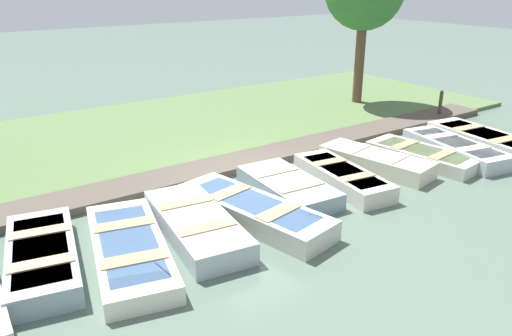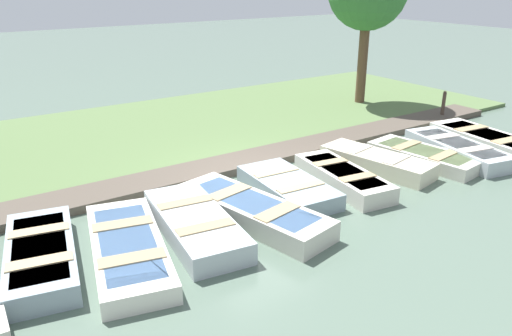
{
  "view_description": "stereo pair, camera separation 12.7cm",
  "coord_description": "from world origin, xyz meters",
  "px_view_note": "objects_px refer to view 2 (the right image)",
  "views": [
    {
      "loc": [
        8.99,
        -6.23,
        4.67
      ],
      "look_at": [
        0.48,
        -0.37,
        0.65
      ],
      "focal_mm": 35.0,
      "sensor_mm": 36.0,
      "label": 1
    },
    {
      "loc": [
        9.06,
        -6.12,
        4.67
      ],
      "look_at": [
        0.48,
        -0.37,
        0.65
      ],
      "focal_mm": 35.0,
      "sensor_mm": 36.0,
      "label": 2
    }
  ],
  "objects_px": {
    "rowboat_2": "(41,255)",
    "rowboat_3": "(128,248)",
    "rowboat_5": "(252,211)",
    "rowboat_10": "(458,149)",
    "mooring_post_far": "(443,105)",
    "rowboat_11": "(488,140)",
    "rowboat_6": "(288,187)",
    "rowboat_9": "(424,156)",
    "rowboat_8": "(377,162)",
    "rowboat_7": "(343,177)",
    "rowboat_4": "(195,224)"
  },
  "relations": [
    {
      "from": "mooring_post_far",
      "to": "rowboat_5",
      "type": "bearing_deg",
      "value": -74.47
    },
    {
      "from": "rowboat_3",
      "to": "rowboat_7",
      "type": "xyz_separation_m",
      "value": [
        -0.27,
        5.36,
        0.04
      ]
    },
    {
      "from": "rowboat_8",
      "to": "rowboat_9",
      "type": "bearing_deg",
      "value": 65.43
    },
    {
      "from": "rowboat_3",
      "to": "rowboat_11",
      "type": "height_order",
      "value": "rowboat_11"
    },
    {
      "from": "rowboat_10",
      "to": "rowboat_2",
      "type": "bearing_deg",
      "value": -81.92
    },
    {
      "from": "rowboat_2",
      "to": "rowboat_8",
      "type": "height_order",
      "value": "rowboat_8"
    },
    {
      "from": "rowboat_6",
      "to": "mooring_post_far",
      "type": "xyz_separation_m",
      "value": [
        -2.05,
        8.2,
        0.31
      ]
    },
    {
      "from": "rowboat_2",
      "to": "rowboat_4",
      "type": "relative_size",
      "value": 0.98
    },
    {
      "from": "rowboat_3",
      "to": "rowboat_7",
      "type": "distance_m",
      "value": 5.36
    },
    {
      "from": "rowboat_6",
      "to": "rowboat_9",
      "type": "height_order",
      "value": "rowboat_6"
    },
    {
      "from": "rowboat_7",
      "to": "rowboat_10",
      "type": "xyz_separation_m",
      "value": [
        0.26,
        4.01,
        -0.0
      ]
    },
    {
      "from": "rowboat_5",
      "to": "rowboat_8",
      "type": "height_order",
      "value": "rowboat_8"
    },
    {
      "from": "rowboat_4",
      "to": "rowboat_6",
      "type": "height_order",
      "value": "rowboat_4"
    },
    {
      "from": "rowboat_4",
      "to": "rowboat_9",
      "type": "relative_size",
      "value": 1.06
    },
    {
      "from": "rowboat_3",
      "to": "mooring_post_far",
      "type": "relative_size",
      "value": 3.55
    },
    {
      "from": "rowboat_2",
      "to": "rowboat_3",
      "type": "distance_m",
      "value": 1.44
    },
    {
      "from": "rowboat_5",
      "to": "rowboat_10",
      "type": "bearing_deg",
      "value": 78.47
    },
    {
      "from": "rowboat_9",
      "to": "rowboat_5",
      "type": "bearing_deg",
      "value": -95.06
    },
    {
      "from": "rowboat_9",
      "to": "mooring_post_far",
      "type": "height_order",
      "value": "mooring_post_far"
    },
    {
      "from": "rowboat_2",
      "to": "rowboat_10",
      "type": "distance_m",
      "value": 10.71
    },
    {
      "from": "rowboat_2",
      "to": "rowboat_3",
      "type": "relative_size",
      "value": 0.87
    },
    {
      "from": "rowboat_8",
      "to": "rowboat_2",
      "type": "bearing_deg",
      "value": -101.41
    },
    {
      "from": "rowboat_9",
      "to": "rowboat_3",
      "type": "bearing_deg",
      "value": -96.15
    },
    {
      "from": "rowboat_6",
      "to": "rowboat_9",
      "type": "bearing_deg",
      "value": 89.57
    },
    {
      "from": "rowboat_2",
      "to": "rowboat_8",
      "type": "bearing_deg",
      "value": 101.23
    },
    {
      "from": "rowboat_11",
      "to": "mooring_post_far",
      "type": "bearing_deg",
      "value": 160.94
    },
    {
      "from": "rowboat_6",
      "to": "rowboat_11",
      "type": "distance_m",
      "value": 6.99
    },
    {
      "from": "rowboat_3",
      "to": "rowboat_10",
      "type": "height_order",
      "value": "rowboat_10"
    },
    {
      "from": "rowboat_2",
      "to": "rowboat_6",
      "type": "xyz_separation_m",
      "value": [
        -0.02,
        5.29,
        -0.01
      ]
    },
    {
      "from": "rowboat_3",
      "to": "rowboat_5",
      "type": "height_order",
      "value": "rowboat_5"
    },
    {
      "from": "rowboat_8",
      "to": "rowboat_10",
      "type": "height_order",
      "value": "rowboat_8"
    },
    {
      "from": "rowboat_7",
      "to": "mooring_post_far",
      "type": "bearing_deg",
      "value": 116.75
    },
    {
      "from": "rowboat_7",
      "to": "rowboat_8",
      "type": "relative_size",
      "value": 0.97
    },
    {
      "from": "rowboat_7",
      "to": "rowboat_4",
      "type": "bearing_deg",
      "value": -79.71
    },
    {
      "from": "rowboat_10",
      "to": "rowboat_11",
      "type": "xyz_separation_m",
      "value": [
        -0.09,
        1.57,
        -0.03
      ]
    },
    {
      "from": "rowboat_2",
      "to": "rowboat_8",
      "type": "relative_size",
      "value": 1.03
    },
    {
      "from": "rowboat_9",
      "to": "rowboat_2",
      "type": "bearing_deg",
      "value": -99.66
    },
    {
      "from": "rowboat_3",
      "to": "rowboat_10",
      "type": "relative_size",
      "value": 1.09
    },
    {
      "from": "rowboat_2",
      "to": "rowboat_5",
      "type": "relative_size",
      "value": 0.84
    },
    {
      "from": "rowboat_5",
      "to": "mooring_post_far",
      "type": "bearing_deg",
      "value": 93.55
    },
    {
      "from": "rowboat_3",
      "to": "rowboat_9",
      "type": "bearing_deg",
      "value": 104.62
    },
    {
      "from": "rowboat_4",
      "to": "rowboat_6",
      "type": "xyz_separation_m",
      "value": [
        -0.48,
        2.59,
        -0.02
      ]
    },
    {
      "from": "rowboat_10",
      "to": "rowboat_6",
      "type": "bearing_deg",
      "value": -84.91
    },
    {
      "from": "rowboat_5",
      "to": "rowboat_10",
      "type": "relative_size",
      "value": 1.13
    },
    {
      "from": "rowboat_11",
      "to": "rowboat_5",
      "type": "bearing_deg",
      "value": -82.18
    },
    {
      "from": "rowboat_2",
      "to": "rowboat_5",
      "type": "distance_m",
      "value": 3.97
    },
    {
      "from": "rowboat_5",
      "to": "rowboat_7",
      "type": "distance_m",
      "value": 2.77
    },
    {
      "from": "rowboat_9",
      "to": "rowboat_11",
      "type": "distance_m",
      "value": 2.72
    },
    {
      "from": "rowboat_10",
      "to": "mooring_post_far",
      "type": "xyz_separation_m",
      "value": [
        -2.6,
        2.8,
        0.29
      ]
    },
    {
      "from": "rowboat_11",
      "to": "rowboat_4",
      "type": "bearing_deg",
      "value": -83.08
    }
  ]
}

